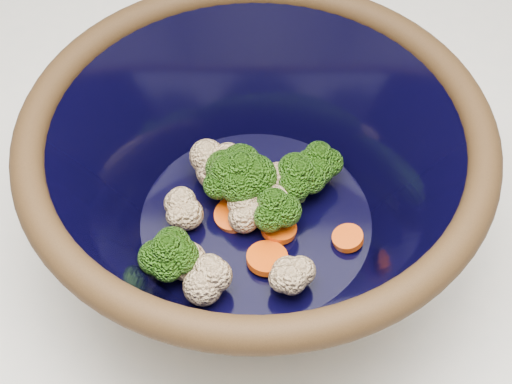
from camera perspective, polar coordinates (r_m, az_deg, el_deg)
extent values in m
cube|color=white|center=(1.04, 0.73, -14.65)|extent=(1.20, 1.20, 0.90)
cylinder|color=black|center=(0.61, 0.00, -3.67)|extent=(0.20, 0.20, 0.01)
torus|color=black|center=(0.50, 0.00, 4.90)|extent=(0.34, 0.34, 0.02)
cylinder|color=black|center=(0.59, 0.00, -2.26)|extent=(0.19, 0.19, 0.00)
cylinder|color=#608442|center=(0.59, -1.10, 0.09)|extent=(0.01, 0.01, 0.02)
ellipsoid|color=#386813|center=(0.57, -1.14, 1.74)|extent=(0.05, 0.05, 0.04)
cylinder|color=#608442|center=(0.59, -2.33, 0.05)|extent=(0.01, 0.01, 0.02)
ellipsoid|color=#386813|center=(0.57, -2.40, 1.55)|extent=(0.04, 0.04, 0.04)
cylinder|color=#608442|center=(0.61, 4.97, 1.41)|extent=(0.01, 0.01, 0.02)
ellipsoid|color=#386813|center=(0.59, 5.11, 2.69)|extent=(0.04, 0.04, 0.03)
cylinder|color=#608442|center=(0.59, 3.47, 0.04)|extent=(0.01, 0.01, 0.02)
ellipsoid|color=#386813|center=(0.57, 3.58, 1.40)|extent=(0.04, 0.04, 0.03)
cylinder|color=#608442|center=(0.55, -6.87, -6.06)|extent=(0.01, 0.01, 0.02)
ellipsoid|color=#386813|center=(0.53, -7.11, -4.72)|extent=(0.04, 0.04, 0.03)
cylinder|color=#608442|center=(0.57, 1.42, -2.33)|extent=(0.01, 0.01, 0.02)
ellipsoid|color=#386813|center=(0.56, 1.47, -1.02)|extent=(0.04, 0.04, 0.03)
sphere|color=beige|center=(0.59, 1.76, 0.95)|extent=(0.03, 0.03, 0.03)
sphere|color=beige|center=(0.58, 0.58, -0.76)|extent=(0.03, 0.03, 0.03)
sphere|color=beige|center=(0.59, -3.21, 1.72)|extent=(0.03, 0.03, 0.03)
sphere|color=beige|center=(0.57, -5.54, -1.75)|extent=(0.03, 0.03, 0.03)
sphere|color=beige|center=(0.53, -4.28, -7.51)|extent=(0.03, 0.03, 0.03)
sphere|color=beige|center=(0.57, -0.96, -2.03)|extent=(0.03, 0.03, 0.03)
sphere|color=beige|center=(0.55, -5.56, -5.53)|extent=(0.03, 0.03, 0.03)
sphere|color=beige|center=(0.54, 2.59, -6.50)|extent=(0.03, 0.03, 0.03)
cylinder|color=#F54B0A|center=(0.57, 1.84, -2.94)|extent=(0.03, 0.03, 0.01)
cylinder|color=#F54B0A|center=(0.56, 0.90, -5.33)|extent=(0.03, 0.03, 0.01)
cylinder|color=#F54B0A|center=(0.58, -1.76, -1.79)|extent=(0.03, 0.03, 0.01)
cylinder|color=#F54B0A|center=(0.57, 7.36, -3.67)|extent=(0.02, 0.02, 0.01)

